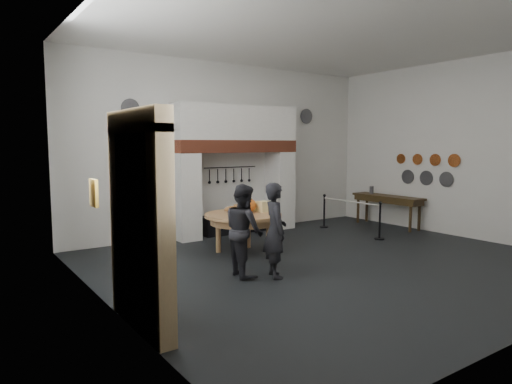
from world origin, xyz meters
TOP-DOWN VIEW (x-y plane):
  - floor at (0.00, 0.00)m, footprint 9.00×8.00m
  - ceiling at (0.00, 0.00)m, footprint 9.00×8.00m
  - wall_back at (0.00, 4.00)m, footprint 9.00×0.02m
  - wall_left at (-4.50, 0.00)m, footprint 0.02×8.00m
  - wall_right at (4.50, 0.00)m, footprint 0.02×8.00m
  - chimney_pier_left at (-1.48, 3.65)m, footprint 0.55×0.70m
  - chimney_pier_right at (1.48, 3.65)m, footprint 0.55×0.70m
  - hearth_brick_band at (0.00, 3.65)m, footprint 3.50×0.72m
  - chimney_hood at (0.00, 3.65)m, footprint 3.50×0.70m
  - iron_range at (0.00, 3.72)m, footprint 1.90×0.45m
  - utensil_rail at (0.00, 3.92)m, footprint 1.60×0.02m
  - door_recess at (-4.47, -1.00)m, footprint 0.04×1.10m
  - door_jamb_near at (-4.38, -1.70)m, footprint 0.22×0.30m
  - door_jamb_far at (-4.38, -0.30)m, footprint 0.22×0.30m
  - door_lintel at (-4.38, -1.00)m, footprint 0.22×1.70m
  - wall_plaque at (-4.45, 0.80)m, footprint 0.05×0.34m
  - work_table at (-1.10, 1.62)m, footprint 1.73×1.73m
  - pumpkin at (-0.90, 1.72)m, footprint 0.36×0.36m
  - cheese_block_big at (-0.60, 1.57)m, footprint 0.22×0.22m
  - cheese_block_small at (-0.62, 1.87)m, footprint 0.18×0.18m
  - wicker_basket at (-1.25, 1.47)m, footprint 0.33×0.33m
  - bread_loaf at (-1.20, 1.97)m, footprint 0.31×0.18m
  - visitor_near at (-1.60, -0.18)m, footprint 0.60×0.72m
  - visitor_far at (-2.00, 0.22)m, footprint 0.74×0.89m
  - side_table at (4.10, 1.99)m, footprint 0.55×2.20m
  - pewter_jug at (4.10, 2.59)m, footprint 0.12×0.12m
  - copper_pan_a at (4.46, 0.20)m, footprint 0.03×0.34m
  - copper_pan_b at (4.46, 0.75)m, footprint 0.03×0.32m
  - copper_pan_c at (4.46, 1.30)m, footprint 0.03×0.30m
  - copper_pan_d at (4.46, 1.85)m, footprint 0.03×0.28m
  - pewter_plate_left at (4.46, 0.40)m, footprint 0.03×0.40m
  - pewter_plate_mid at (4.46, 1.00)m, footprint 0.03×0.40m
  - pewter_plate_right at (4.46, 1.60)m, footprint 0.03×0.40m
  - pewter_plate_back_left at (-2.70, 3.96)m, footprint 0.44×0.03m
  - pewter_plate_back_right at (2.70, 3.96)m, footprint 0.44×0.03m
  - barrier_post_near at (2.50, 0.91)m, footprint 0.05×0.05m
  - barrier_post_far at (2.50, 2.91)m, footprint 0.05×0.05m
  - barrier_rope at (2.50, 1.91)m, footprint 0.04×2.00m

SIDE VIEW (x-z plane):
  - floor at x=0.00m, z-range -0.01..0.01m
  - iron_range at x=0.00m, z-range 0.00..0.50m
  - barrier_post_near at x=2.50m, z-range 0.00..0.90m
  - barrier_post_far at x=2.50m, z-range 0.00..0.90m
  - visitor_far at x=-2.00m, z-range 0.00..1.66m
  - work_table at x=-1.10m, z-range 0.80..0.88m
  - visitor_near at x=-1.60m, z-range 0.00..1.70m
  - barrier_rope at x=2.50m, z-range 0.83..0.87m
  - side_table at x=4.10m, z-range 0.84..0.90m
  - bread_loaf at x=-1.20m, z-range 0.87..1.01m
  - cheese_block_small at x=-0.62m, z-range 0.88..1.07m
  - wicker_basket at x=-1.25m, z-range 0.88..1.09m
  - cheese_block_big at x=-0.60m, z-range 0.88..1.11m
  - pewter_jug at x=4.10m, z-range 0.90..1.12m
  - pumpkin at x=-0.90m, z-range 0.88..1.18m
  - chimney_pier_left at x=-1.48m, z-range 0.00..2.15m
  - chimney_pier_right at x=1.48m, z-range 0.00..2.15m
  - door_recess at x=-4.47m, z-range 0.00..2.50m
  - door_jamb_near at x=-4.38m, z-range 0.00..2.60m
  - door_jamb_far at x=-4.38m, z-range 0.00..2.60m
  - pewter_plate_left at x=4.46m, z-range 1.25..1.65m
  - pewter_plate_mid at x=4.46m, z-range 1.25..1.65m
  - pewter_plate_right at x=4.46m, z-range 1.25..1.65m
  - wall_plaque at x=-4.45m, z-range 1.38..1.82m
  - utensil_rail at x=0.00m, z-range 1.74..1.76m
  - copper_pan_b at x=4.46m, z-range 1.79..2.11m
  - copper_pan_d at x=4.46m, z-range 1.81..2.09m
  - copper_pan_a at x=4.46m, z-range 1.78..2.12m
  - copper_pan_c at x=4.46m, z-range 1.80..2.10m
  - wall_back at x=0.00m, z-range 0.00..4.50m
  - wall_left at x=-4.50m, z-range 0.00..4.50m
  - wall_right at x=4.50m, z-range 0.00..4.50m
  - hearth_brick_band at x=0.00m, z-range 2.15..2.47m
  - door_lintel at x=-4.38m, z-range 2.50..2.80m
  - chimney_hood at x=0.00m, z-range 2.47..3.37m
  - pewter_plate_back_left at x=-2.70m, z-range 2.98..3.42m
  - pewter_plate_back_right at x=2.70m, z-range 2.98..3.42m
  - ceiling at x=0.00m, z-range 4.49..4.51m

